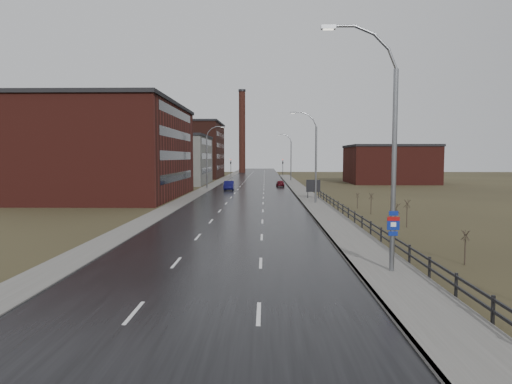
{
  "coord_description": "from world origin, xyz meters",
  "views": [
    {
      "loc": [
        2.52,
        -20.32,
        5.78
      ],
      "look_at": [
        1.81,
        16.01,
        3.0
      ],
      "focal_mm": 32.0,
      "sensor_mm": 36.0,
      "label": 1
    }
  ],
  "objects_px": {
    "streetlight_main": "(388,151)",
    "car_far": "(280,184)",
    "billboard": "(313,186)",
    "car_near": "(229,186)"
  },
  "relations": [
    {
      "from": "car_near",
      "to": "car_far",
      "type": "height_order",
      "value": "car_near"
    },
    {
      "from": "streetlight_main",
      "to": "car_near",
      "type": "bearing_deg",
      "value": 102.11
    },
    {
      "from": "streetlight_main",
      "to": "car_near",
      "type": "height_order",
      "value": "streetlight_main"
    },
    {
      "from": "streetlight_main",
      "to": "car_far",
      "type": "xyz_separation_m",
      "value": [
        -2.97,
        66.31,
        -5.41
      ]
    },
    {
      "from": "billboard",
      "to": "car_far",
      "type": "xyz_separation_m",
      "value": [
        -3.6,
        26.57,
        -1.15
      ]
    },
    {
      "from": "streetlight_main",
      "to": "car_far",
      "type": "relative_size",
      "value": 3.2
    },
    {
      "from": "car_far",
      "to": "streetlight_main",
      "type": "bearing_deg",
      "value": 91.16
    },
    {
      "from": "streetlight_main",
      "to": "car_near",
      "type": "relative_size",
      "value": 2.52
    },
    {
      "from": "streetlight_main",
      "to": "billboard",
      "type": "distance_m",
      "value": 39.97
    },
    {
      "from": "billboard",
      "to": "streetlight_main",
      "type": "bearing_deg",
      "value": -90.9
    }
  ]
}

